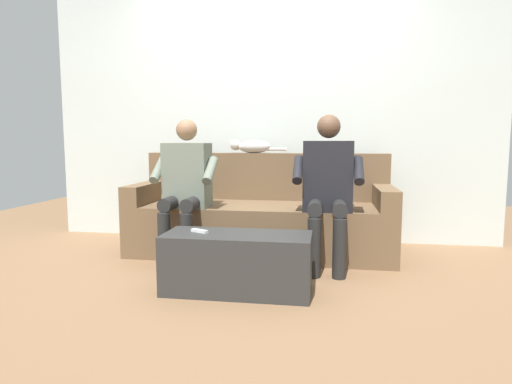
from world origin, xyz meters
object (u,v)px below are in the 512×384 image
at_px(remote_white, 200,231).
at_px(cat_on_backrest, 251,146).
at_px(couch, 262,218).
at_px(person_left_seated, 328,183).
at_px(coffee_table, 237,263).
at_px(person_right_seated, 185,182).

bearing_deg(remote_white, cat_on_backrest, 112.46).
height_order(couch, cat_on_backrest, cat_on_backrest).
bearing_deg(person_left_seated, cat_on_backrest, -43.17).
height_order(coffee_table, person_right_seated, person_right_seated).
xyz_separation_m(person_right_seated, cat_on_backrest, (-0.44, -0.66, 0.28)).
distance_m(coffee_table, person_right_seated, 1.02).
relative_size(couch, cat_on_backrest, 4.22).
bearing_deg(coffee_table, remote_white, -1.22).
distance_m(couch, cat_on_backrest, 0.71).
relative_size(coffee_table, remote_white, 7.60).
xyz_separation_m(couch, cat_on_backrest, (0.14, -0.28, 0.64)).
bearing_deg(person_left_seated, remote_white, 39.21).
xyz_separation_m(person_right_seated, remote_white, (-0.32, 0.70, -0.26)).
xyz_separation_m(person_left_seated, remote_white, (0.83, 0.68, -0.27)).
xyz_separation_m(coffee_table, cat_on_backrest, (0.14, -1.36, 0.74)).
distance_m(cat_on_backrest, remote_white, 1.46).
height_order(person_right_seated, cat_on_backrest, person_right_seated).
xyz_separation_m(person_left_seated, person_right_seated, (1.16, -0.02, -0.01)).
bearing_deg(coffee_table, person_left_seated, -130.12).
bearing_deg(remote_white, coffee_table, 26.13).
bearing_deg(cat_on_backrest, couch, 116.97).
height_order(coffee_table, cat_on_backrest, cat_on_backrest).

